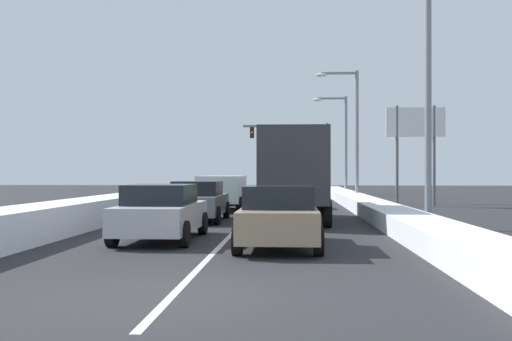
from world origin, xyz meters
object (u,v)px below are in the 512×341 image
object	(u,v)px
sedan_tan_right_lane_nearest	(279,216)
box_truck_right_lane_second	(293,171)
suv_white_center_lane_third	(223,189)
roadside_sign_right	(416,133)
sedan_gray_center_lane_second	(198,201)
street_lamp_right_near	(418,63)
street_lamp_right_far	(341,136)
sedan_maroon_right_lane_third	(288,193)
street_lamp_right_mid	(351,123)
traffic_light_gantry	(300,142)
sedan_black_center_lane_fourth	(229,191)
sedan_charcoal_right_lane_fourth	(289,190)
sedan_silver_center_lane_nearest	(161,212)

from	to	relation	value
sedan_tan_right_lane_nearest	box_truck_right_lane_second	distance (m)	7.86
suv_white_center_lane_third	roadside_sign_right	bearing A→B (deg)	23.21
box_truck_right_lane_second	sedan_gray_center_lane_second	size ratio (longest dim) A/B	1.60
sedan_tan_right_lane_nearest	street_lamp_right_near	world-z (taller)	street_lamp_right_near
street_lamp_right_far	sedan_gray_center_lane_second	bearing A→B (deg)	-106.97
box_truck_right_lane_second	sedan_maroon_right_lane_third	distance (m)	8.66
street_lamp_right_mid	roadside_sign_right	world-z (taller)	street_lamp_right_mid
traffic_light_gantry	street_lamp_right_near	bearing A→B (deg)	-84.23
sedan_black_center_lane_fourth	roadside_sign_right	distance (m)	11.06
sedan_maroon_right_lane_third	sedan_black_center_lane_fourth	bearing A→B (deg)	132.16
roadside_sign_right	sedan_black_center_lane_fourth	bearing A→B (deg)	170.84
sedan_tan_right_lane_nearest	sedan_charcoal_right_lane_fourth	world-z (taller)	same
traffic_light_gantry	sedan_tan_right_lane_nearest	bearing A→B (deg)	-91.65
sedan_charcoal_right_lane_fourth	sedan_black_center_lane_fourth	size ratio (longest dim) A/B	1.00
suv_white_center_lane_third	traffic_light_gantry	distance (m)	24.60
sedan_maroon_right_lane_third	street_lamp_right_mid	size ratio (longest dim) A/B	0.55
sedan_black_center_lane_fourth	sedan_gray_center_lane_second	bearing A→B (deg)	-89.29
traffic_light_gantry	sedan_silver_center_lane_nearest	bearing A→B (deg)	-96.65
sedan_charcoal_right_lane_fourth	street_lamp_right_mid	distance (m)	5.67
traffic_light_gantry	street_lamp_right_mid	size ratio (longest dim) A/B	0.92
traffic_light_gantry	roadside_sign_right	xyz separation A→B (m)	(5.99, -19.67, -0.48)
sedan_charcoal_right_lane_fourth	traffic_light_gantry	distance (m)	16.35
sedan_gray_center_lane_second	street_lamp_right_far	world-z (taller)	street_lamp_right_far
traffic_light_gantry	street_lamp_right_near	distance (m)	33.18
street_lamp_right_near	street_lamp_right_mid	world-z (taller)	street_lamp_right_near
sedan_silver_center_lane_nearest	street_lamp_right_near	distance (m)	9.76
sedan_silver_center_lane_nearest	street_lamp_right_far	bearing A→B (deg)	76.44
sedan_charcoal_right_lane_fourth	sedan_black_center_lane_fourth	bearing A→B (deg)	-149.06
traffic_light_gantry	street_lamp_right_far	xyz separation A→B (m)	(3.01, -6.59, 0.14)
roadside_sign_right	box_truck_right_lane_second	bearing A→B (deg)	-121.97
street_lamp_right_near	street_lamp_right_far	xyz separation A→B (m)	(-0.33, 26.41, -0.78)
sedan_tan_right_lane_nearest	sedan_black_center_lane_fourth	bearing A→B (deg)	99.41
box_truck_right_lane_second	street_lamp_right_mid	size ratio (longest dim) A/B	0.88
street_lamp_right_mid	sedan_silver_center_lane_nearest	bearing A→B (deg)	-108.54
sedan_maroon_right_lane_third	sedan_gray_center_lane_second	world-z (taller)	same
sedan_tan_right_lane_nearest	street_lamp_right_far	xyz separation A→B (m)	(4.11, 31.62, 3.87)
sedan_tan_right_lane_nearest	suv_white_center_lane_third	distance (m)	14.53
sedan_black_center_lane_fourth	traffic_light_gantry	bearing A→B (deg)	76.10
sedan_gray_center_lane_second	sedan_black_center_lane_fourth	bearing A→B (deg)	90.71
sedan_charcoal_right_lane_fourth	street_lamp_right_far	xyz separation A→B (m)	(3.96, 9.30, 3.87)
sedan_black_center_lane_fourth	sedan_tan_right_lane_nearest	bearing A→B (deg)	-80.59
street_lamp_right_far	box_truck_right_lane_second	bearing A→B (deg)	-98.93
box_truck_right_lane_second	sedan_charcoal_right_lane_fourth	distance (m)	14.60
sedan_black_center_lane_fourth	street_lamp_right_mid	bearing A→B (deg)	19.40
sedan_tan_right_lane_nearest	roadside_sign_right	size ratio (longest dim) A/B	0.82
box_truck_right_lane_second	sedan_maroon_right_lane_third	bearing A→B (deg)	91.43
street_lamp_right_far	roadside_sign_right	xyz separation A→B (m)	(2.98, -13.08, -0.62)
suv_white_center_lane_third	street_lamp_right_far	distance (m)	19.16
sedan_silver_center_lane_nearest	traffic_light_gantry	bearing A→B (deg)	83.35
sedan_charcoal_right_lane_fourth	suv_white_center_lane_third	world-z (taller)	suv_white_center_lane_third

